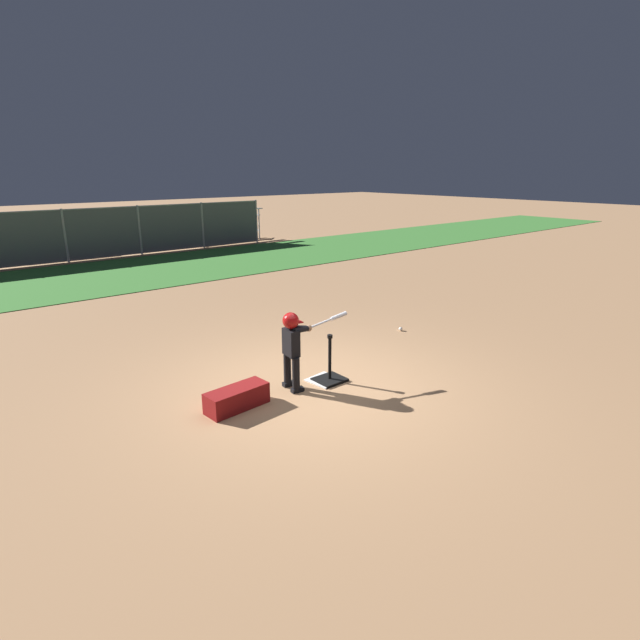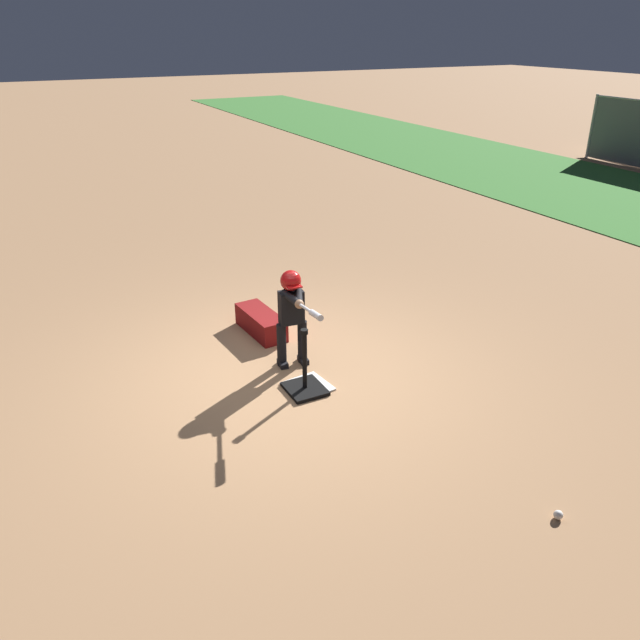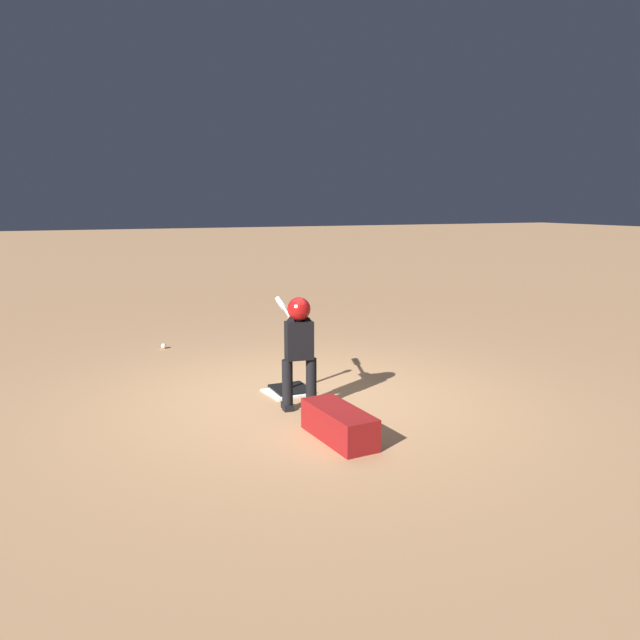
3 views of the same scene
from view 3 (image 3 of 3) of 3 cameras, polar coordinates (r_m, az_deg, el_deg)
ground_plane at (r=6.60m, az=-1.30°, el=-7.23°), size 90.00×90.00×0.00m
home_plate at (r=6.81m, az=-2.99°, el=-6.59°), size 0.49×0.49×0.02m
batting_tee at (r=6.84m, az=-2.71°, el=-5.70°), size 0.43×0.39×0.72m
batter_child at (r=6.14m, az=-2.01°, el=-1.69°), size 1.04×0.36×1.13m
baseball at (r=9.08m, az=-14.11°, el=-2.32°), size 0.07×0.07×0.07m
equipment_bag at (r=5.48m, az=1.74°, el=-9.48°), size 0.86×0.38×0.28m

